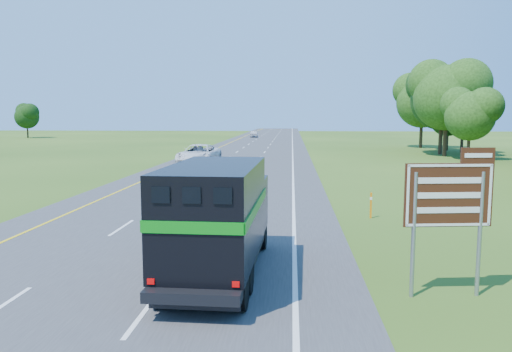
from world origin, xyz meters
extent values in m
plane|color=#2A4913|center=(0.00, 0.00, 0.00)|extent=(300.00, 300.00, 0.00)
cube|color=#38383A|center=(0.00, 50.00, 0.02)|extent=(15.00, 260.00, 0.04)
cube|color=yellow|center=(-5.50, 50.00, 0.04)|extent=(0.15, 260.00, 0.01)
cube|color=white|center=(5.50, 50.00, 0.04)|extent=(0.15, 260.00, 0.01)
cylinder|color=black|center=(2.32, 8.11, 0.56)|extent=(0.36, 1.05, 1.04)
cylinder|color=black|center=(4.32, 8.05, 0.56)|extent=(0.36, 1.05, 1.04)
cylinder|color=black|center=(2.19, 3.55, 0.56)|extent=(0.36, 1.05, 1.04)
cylinder|color=black|center=(4.18, 3.50, 0.56)|extent=(0.36, 1.05, 1.04)
cylinder|color=black|center=(2.16, 2.42, 0.56)|extent=(0.36, 1.05, 1.04)
cylinder|color=black|center=(4.15, 2.36, 0.56)|extent=(0.36, 1.05, 1.04)
cube|color=black|center=(3.23, 5.04, 0.68)|extent=(2.50, 7.66, 0.27)
cube|color=black|center=(3.32, 7.99, 1.71)|extent=(2.38, 1.78, 1.80)
cube|color=black|center=(3.34, 8.86, 2.19)|extent=(2.09, 0.12, 0.57)
cube|color=black|center=(3.21, 4.38, 2.11)|extent=(2.53, 5.57, 2.61)
cube|color=#067C10|center=(3.13, 1.61, 2.25)|extent=(2.37, 0.11, 0.28)
cube|color=#067C10|center=(2.01, 4.42, 2.25)|extent=(0.20, 5.51, 0.28)
cube|color=#067C10|center=(4.42, 4.34, 2.25)|extent=(0.20, 5.51, 0.28)
cube|color=black|center=(2.42, 1.63, 2.99)|extent=(0.43, 0.05, 0.38)
cube|color=black|center=(3.13, 1.61, 2.99)|extent=(0.43, 0.05, 0.38)
cube|color=black|center=(3.84, 1.59, 2.99)|extent=(0.43, 0.05, 0.38)
cube|color=black|center=(3.13, 1.72, 0.32)|extent=(2.19, 0.18, 0.09)
cube|color=#B20505|center=(2.13, 1.64, 0.95)|extent=(0.17, 0.04, 0.13)
cube|color=#B20505|center=(4.13, 1.58, 0.95)|extent=(0.17, 0.04, 0.13)
imported|color=silver|center=(-3.64, 38.54, 1.02)|extent=(3.73, 7.28, 1.97)
imported|color=silver|center=(-3.07, 101.60, 0.78)|extent=(2.07, 4.47, 1.48)
cylinder|color=gray|center=(8.57, 3.67, 1.67)|extent=(0.11, 0.11, 3.34)
cylinder|color=gray|center=(10.34, 3.89, 1.67)|extent=(0.11, 0.11, 3.34)
cube|color=#3D1A0D|center=(9.45, 3.78, 2.73)|extent=(2.33, 0.36, 1.67)
cube|color=#3D1A0D|center=(10.17, 3.87, 3.76)|extent=(0.89, 0.18, 0.40)
cube|color=white|center=(9.46, 3.74, 2.73)|extent=(2.21, 0.29, 1.60)
cube|color=orange|center=(9.09, 13.95, 0.61)|extent=(0.09, 0.04, 1.22)
cube|color=white|center=(9.09, 13.95, 0.94)|extent=(0.10, 0.06, 0.13)
camera|label=1|loc=(5.37, -9.35, 4.77)|focal=35.00mm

